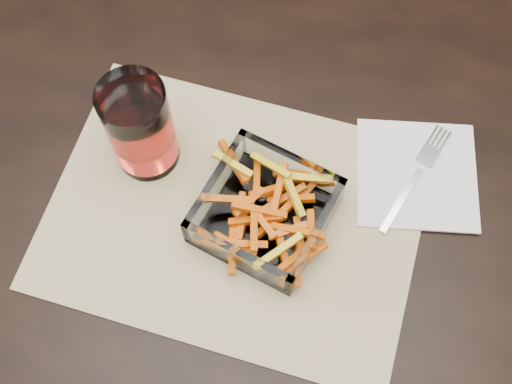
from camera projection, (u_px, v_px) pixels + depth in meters
dining_table at (263, 243)px, 0.87m from camera, size 1.60×0.90×0.75m
placemat at (234, 215)px, 0.79m from camera, size 0.49×0.39×0.00m
glass_bowl at (265, 212)px, 0.77m from camera, size 0.18×0.18×0.06m
tumbler at (141, 129)px, 0.76m from camera, size 0.08×0.08×0.14m
napkin at (417, 174)px, 0.81m from camera, size 0.16×0.16×0.00m
fork at (416, 175)px, 0.80m from camera, size 0.08×0.16×0.00m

